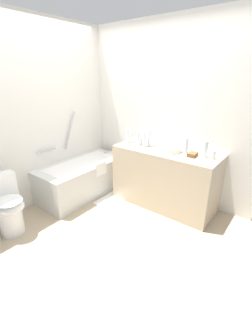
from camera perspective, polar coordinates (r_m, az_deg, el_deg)
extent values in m
plane|color=tan|center=(2.96, -6.48, -15.48)|extent=(3.79, 3.79, 0.00)
cube|color=silver|center=(3.44, -23.54, 11.56)|extent=(3.19, 0.10, 2.54)
cube|color=silver|center=(3.55, 9.42, 13.37)|extent=(0.10, 2.89, 2.54)
cube|color=silver|center=(3.74, -10.73, -2.47)|extent=(1.46, 0.66, 0.53)
cube|color=white|center=(3.66, -10.98, 0.69)|extent=(1.19, 0.47, 0.09)
cylinder|color=#B3B3B8|center=(4.00, -5.00, 4.15)|extent=(0.09, 0.03, 0.03)
cylinder|color=#B3B3B8|center=(3.77, -13.93, 9.16)|extent=(0.26, 0.03, 0.57)
cylinder|color=#B3B3B8|center=(3.56, -19.34, 4.24)|extent=(0.32, 0.03, 0.03)
cube|color=white|center=(3.50, -6.36, -0.19)|extent=(0.22, 0.03, 0.20)
cylinder|color=white|center=(3.14, -26.93, -11.32)|extent=(0.27, 0.27, 0.39)
ellipsoid|color=white|center=(3.01, -27.24, -8.59)|extent=(0.35, 0.40, 0.14)
ellipsoid|color=white|center=(2.97, -27.51, -7.24)|extent=(0.33, 0.38, 0.02)
cube|color=tan|center=(3.35, 9.75, -2.38)|extent=(0.63, 1.47, 0.85)
cylinder|color=white|center=(3.14, 11.01, 4.75)|extent=(0.32, 0.32, 0.06)
cylinder|color=#B3B3B8|center=(3.31, 12.61, 5.62)|extent=(0.02, 0.02, 0.07)
cylinder|color=#B3B3B8|center=(3.26, 12.25, 6.04)|extent=(0.11, 0.02, 0.02)
cylinder|color=#B3B3B8|center=(3.29, 13.52, 5.10)|extent=(0.03, 0.03, 0.04)
cylinder|color=#B3B3B8|center=(3.34, 11.66, 5.52)|extent=(0.03, 0.03, 0.04)
cylinder|color=silver|center=(3.30, 6.06, 7.45)|extent=(0.07, 0.07, 0.24)
cylinder|color=white|center=(3.27, 6.16, 9.64)|extent=(0.04, 0.04, 0.02)
cylinder|color=silver|center=(3.35, 3.15, 7.41)|extent=(0.07, 0.07, 0.19)
cylinder|color=white|center=(3.33, 3.19, 9.22)|extent=(0.04, 0.04, 0.02)
cylinder|color=silver|center=(3.46, 0.57, 7.99)|extent=(0.07, 0.07, 0.20)
cylinder|color=white|center=(3.44, 0.58, 9.80)|extent=(0.04, 0.04, 0.02)
cylinder|color=silver|center=(3.00, 19.26, 4.48)|extent=(0.06, 0.06, 0.21)
cylinder|color=white|center=(2.97, 19.55, 6.58)|extent=(0.03, 0.03, 0.02)
cylinder|color=silver|center=(3.10, 14.91, 5.49)|extent=(0.06, 0.06, 0.20)
cylinder|color=white|center=(3.07, 15.12, 7.51)|extent=(0.03, 0.03, 0.02)
cylinder|color=silver|center=(3.28, 4.70, 7.19)|extent=(0.06, 0.06, 0.21)
cylinder|color=white|center=(3.25, 4.77, 9.18)|extent=(0.03, 0.03, 0.02)
cylinder|color=white|center=(3.48, 2.13, 7.04)|extent=(0.07, 0.07, 0.08)
cylinder|color=white|center=(3.42, 4.04, 6.84)|extent=(0.06, 0.06, 0.10)
cylinder|color=white|center=(2.99, 21.03, 3.13)|extent=(0.06, 0.06, 0.10)
cube|color=brown|center=(3.00, 16.40, 3.25)|extent=(0.14, 0.10, 0.05)
cube|color=white|center=(3.64, -2.56, -7.40)|extent=(0.70, 0.33, 0.01)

